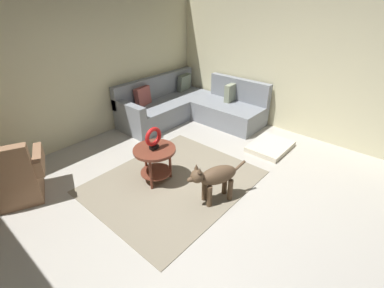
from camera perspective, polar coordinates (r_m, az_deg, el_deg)
name	(u,v)px	position (r m, az deg, el deg)	size (l,w,h in m)	color
ground_plane	(204,212)	(3.66, 2.54, -13.95)	(6.00, 6.00, 0.10)	#B7B2A8
wall_back	(69,67)	(5.15, -24.38, 14.40)	(6.00, 0.12, 2.70)	beige
wall_right	(310,63)	(5.42, 23.50, 15.21)	(0.12, 6.00, 2.70)	beige
area_rug	(174,182)	(4.07, -3.88, -7.83)	(2.30, 1.90, 0.01)	gray
sectional_couch	(189,107)	(5.90, -0.54, 7.75)	(2.20, 2.25, 0.88)	gray
armchair	(13,180)	(4.25, -33.39, -6.25)	(0.97, 0.87, 0.88)	#936B4C
side_table	(155,156)	(3.90, -7.77, -2.53)	(0.60, 0.60, 0.54)	brown
torus_sculpture	(153,138)	(3.75, -8.07, 1.30)	(0.28, 0.08, 0.33)	black
dog_bed_mat	(270,146)	(5.05, 16.06, -0.50)	(0.80, 0.60, 0.09)	beige
dog	(215,178)	(3.52, 4.85, -7.00)	(0.80, 0.41, 0.63)	brown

